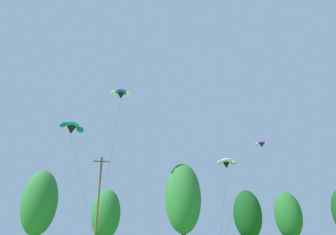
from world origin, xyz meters
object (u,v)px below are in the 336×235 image
Objects in this scene: utility_pole at (98,203)px; parafoil_kite_low_purple at (262,144)px; parafoil_kite_high_teal at (72,127)px; parafoil_kite_far_blue_white at (121,94)px; parafoil_kite_mid_white at (226,163)px.

utility_pole is 0.72× the size of parafoil_kite_low_purple.
parafoil_kite_low_purple is (29.54, 7.54, 0.99)m from parafoil_kite_high_teal.
utility_pole is 0.57× the size of parafoil_kite_far_blue_white.
parafoil_kite_far_blue_white is (-17.86, -6.97, 8.50)m from parafoil_kite_mid_white.
parafoil_kite_far_blue_white reaches higher than parafoil_kite_high_teal.
parafoil_kite_mid_white is (23.82, 9.50, -1.92)m from parafoil_kite_high_teal.
utility_pole is 0.82× the size of parafoil_kite_high_teal.
parafoil_kite_low_purple reaches higher than parafoil_kite_high_teal.
parafoil_kite_low_purple is at bearing 14.33° from parafoil_kite_high_teal.
parafoil_kite_low_purple reaches higher than utility_pole.
parafoil_kite_low_purple is (5.72, -1.95, 2.91)m from parafoil_kite_mid_white.
parafoil_kite_low_purple is at bearing 12.00° from parafoil_kite_far_blue_white.
parafoil_kite_far_blue_white is (5.96, 2.53, 6.59)m from parafoil_kite_high_teal.
parafoil_kite_mid_white is at bearing 22.45° from utility_pole.
parafoil_kite_far_blue_white reaches higher than parafoil_kite_low_purple.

